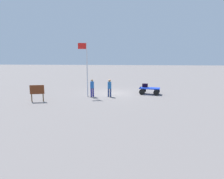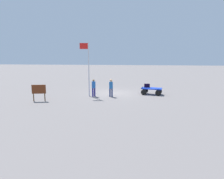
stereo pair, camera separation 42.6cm
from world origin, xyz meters
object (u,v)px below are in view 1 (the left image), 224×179
Objects in this scene: worker_lead at (92,87)px; worker_trailing at (110,87)px; luggage_cart at (149,90)px; flagpole at (86,65)px; suitcase_navy at (145,86)px; suitcase_olive at (145,85)px; signboard at (37,91)px.

worker_trailing reaches higher than worker_lead.
luggage_cart is 0.42× the size of flagpole.
worker_lead is at bearing 5.17° from worker_trailing.
suitcase_navy is 5.37m from worker_lead.
luggage_cart is 1.27× the size of worker_trailing.
worker_lead is (4.95, 2.03, 0.12)m from suitcase_olive.
worker_trailing is at bearing 30.82° from suitcase_navy.
signboard is at bearing 30.01° from worker_lead.
luggage_cart is 0.71m from suitcase_navy.
flagpole reaches higher than worker_trailing.
suitcase_navy is 0.31× the size of worker_lead.
flagpole is (5.91, 1.55, 2.43)m from luggage_cart.
suitcase_navy is 10.10m from signboard.
flagpole reaches higher than suitcase_olive.
flagpole is at bearing 19.09° from suitcase_olive.
worker_trailing reaches higher than luggage_cart.
worker_trailing is at bearing 22.15° from luggage_cart.
flagpole reaches higher than signboard.
worker_lead is at bearing 23.42° from suitcase_navy.
flagpole is 4.79m from signboard.
suitcase_olive is (-0.03, 0.10, 0.05)m from suitcase_navy.
worker_lead is 0.99× the size of worker_trailing.
suitcase_olive is at bearing -39.53° from luggage_cart.
luggage_cart is 10.32m from signboard.
suitcase_olive is at bearing 103.95° from suitcase_navy.
suitcase_navy is at bearing -159.86° from flagpole.
luggage_cart is at bearing -156.83° from signboard.
luggage_cart is at bearing -162.60° from worker_lead.
worker_trailing is at bearing 29.30° from suitcase_olive.
luggage_cart is 4.20× the size of suitcase_navy.
signboard is (9.48, 4.06, 0.46)m from luggage_cart.
worker_lead is at bearing 22.30° from suitcase_olive.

